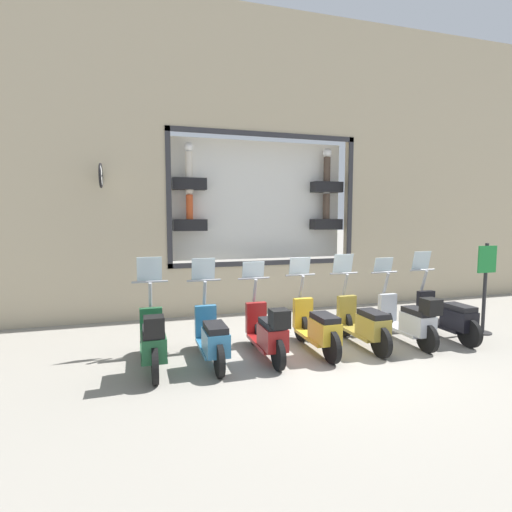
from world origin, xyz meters
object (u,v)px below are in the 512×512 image
Objects in this scene: scooter_green_6 at (153,341)px; scooter_yellow_3 at (317,328)px; scooter_teal_5 at (212,338)px; shop_sign_post at (485,285)px; scooter_silver_1 at (410,320)px; scooter_olive_2 at (364,324)px; scooter_red_4 at (268,332)px; scooter_black_0 at (448,317)px.

scooter_yellow_3 is at bearing -88.87° from scooter_green_6.
shop_sign_post reaches higher than scooter_teal_5.
scooter_silver_1 is 0.99× the size of scooter_green_6.
shop_sign_post is (0.09, -2.85, 0.57)m from scooter_olive_2.
scooter_teal_5 is 1.00× the size of scooter_green_6.
scooter_red_4 is (-0.07, 1.87, 0.03)m from scooter_olive_2.
scooter_red_4 is 0.94m from scooter_teal_5.
scooter_black_0 is 1.00× the size of scooter_teal_5.
scooter_olive_2 is at bearing -89.96° from scooter_teal_5.
shop_sign_post is at bearing -88.69° from scooter_yellow_3.
shop_sign_post reaches higher than scooter_olive_2.
scooter_green_6 is (-0.06, 3.74, 0.05)m from scooter_olive_2.
scooter_teal_5 is at bearing -86.73° from scooter_green_6.
scooter_silver_1 is 1.87m from scooter_yellow_3.
scooter_teal_5 is at bearing 90.05° from scooter_yellow_3.
scooter_silver_1 is 1.00× the size of scooter_red_4.
scooter_olive_2 reaches higher than scooter_yellow_3.
scooter_green_6 is at bearing 89.86° from scooter_silver_1.
scooter_black_0 is 3.74m from scooter_red_4.
scooter_red_4 is at bearing -90.35° from scooter_green_6.
scooter_green_6 is (-0.06, 2.80, 0.04)m from scooter_yellow_3.
scooter_yellow_3 is (-0.00, 0.93, 0.00)m from scooter_olive_2.
scooter_red_4 is at bearing 92.04° from scooter_olive_2.
scooter_silver_1 is 2.00m from shop_sign_post.
scooter_teal_5 reaches higher than scooter_yellow_3.
scooter_yellow_3 is at bearing 87.97° from scooter_silver_1.
scooter_silver_1 is at bearing -89.99° from scooter_red_4.
scooter_black_0 is at bearing -89.98° from scooter_teal_5.
scooter_yellow_3 is 1.00× the size of scooter_green_6.
shop_sign_post is (0.15, -1.92, 0.54)m from scooter_silver_1.
scooter_black_0 reaches higher than scooter_red_4.
scooter_silver_1 is at bearing 94.56° from shop_sign_post.
scooter_yellow_3 is at bearing 91.31° from shop_sign_post.
scooter_green_6 reaches higher than scooter_teal_5.
scooter_black_0 is 1.00× the size of scooter_red_4.
shop_sign_post reaches higher than scooter_red_4.
scooter_green_6 is at bearing 90.85° from scooter_olive_2.
scooter_black_0 is at bearing -90.02° from scooter_olive_2.
shop_sign_post is (0.15, -4.72, 0.54)m from scooter_red_4.
scooter_green_6 reaches higher than scooter_black_0.
scooter_olive_2 is 1.87m from scooter_red_4.
scooter_black_0 is 1.87m from scooter_olive_2.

